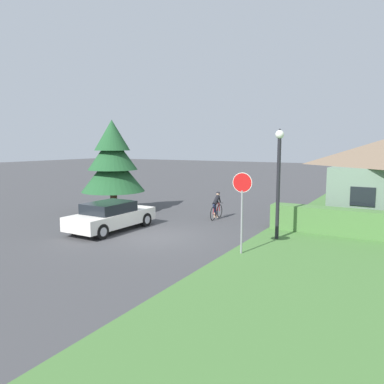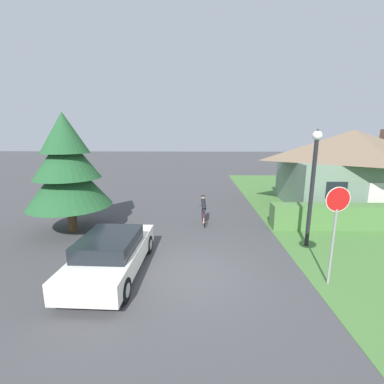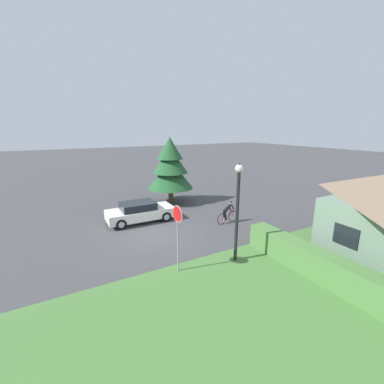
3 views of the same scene
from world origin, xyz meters
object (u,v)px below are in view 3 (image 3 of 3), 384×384
object	(u,v)px
sedan_left_lane	(140,212)
conifer_tall_near	(170,167)
street_lamp	(238,201)
cyclist	(227,213)
stop_sign	(178,226)

from	to	relation	value
sedan_left_lane	conifer_tall_near	distance (m)	5.40
conifer_tall_near	street_lamp	bearing A→B (deg)	-7.52
cyclist	stop_sign	bearing A→B (deg)	-150.22
sedan_left_lane	street_lamp	world-z (taller)	street_lamp
stop_sign	conifer_tall_near	size ratio (longest dim) A/B	0.55
stop_sign	cyclist	bearing A→B (deg)	-61.40
stop_sign	street_lamp	bearing A→B (deg)	-105.46
street_lamp	sedan_left_lane	bearing A→B (deg)	-162.25
cyclist	stop_sign	world-z (taller)	stop_sign
stop_sign	street_lamp	size ratio (longest dim) A/B	0.64
sedan_left_lane	street_lamp	distance (m)	7.97
cyclist	conifer_tall_near	distance (m)	6.75
stop_sign	conifer_tall_near	world-z (taller)	conifer_tall_near
cyclist	street_lamp	size ratio (longest dim) A/B	0.36
sedan_left_lane	stop_sign	size ratio (longest dim) A/B	1.48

